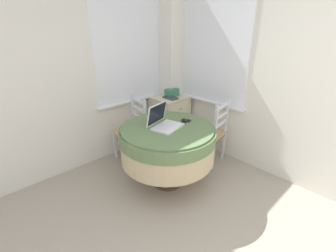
{
  "coord_description": "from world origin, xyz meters",
  "views": [
    {
      "loc": [
        -0.6,
        -0.11,
        1.78
      ],
      "look_at": [
        1.12,
        1.73,
        0.68
      ],
      "focal_mm": 24.0,
      "sensor_mm": 36.0,
      "label": 1
    }
  ],
  "objects_px": {
    "dining_chair_near_right_window": "(212,133)",
    "storage_box": "(172,93)",
    "round_dining_table": "(167,141)",
    "corner_cabinet": "(170,119)",
    "laptop": "(164,122)",
    "dining_chair_near_back_window": "(132,130)",
    "computer_mouse": "(184,120)",
    "book_on_cabinet": "(171,98)",
    "cell_phone": "(186,120)"
  },
  "relations": [
    {
      "from": "dining_chair_near_right_window",
      "to": "storage_box",
      "type": "bearing_deg",
      "value": 85.27
    },
    {
      "from": "round_dining_table",
      "to": "corner_cabinet",
      "type": "xyz_separation_m",
      "value": [
        0.83,
        0.82,
        -0.19
      ]
    },
    {
      "from": "laptop",
      "to": "round_dining_table",
      "type": "bearing_deg",
      "value": -72.16
    },
    {
      "from": "laptop",
      "to": "dining_chair_near_back_window",
      "type": "relative_size",
      "value": 0.44
    },
    {
      "from": "dining_chair_near_back_window",
      "to": "computer_mouse",
      "type": "bearing_deg",
      "value": -74.65
    },
    {
      "from": "dining_chair_near_back_window",
      "to": "corner_cabinet",
      "type": "height_order",
      "value": "dining_chair_near_back_window"
    },
    {
      "from": "laptop",
      "to": "dining_chair_near_back_window",
      "type": "bearing_deg",
      "value": 86.41
    },
    {
      "from": "dining_chair_near_back_window",
      "to": "laptop",
      "type": "bearing_deg",
      "value": -93.59
    },
    {
      "from": "computer_mouse",
      "to": "dining_chair_near_back_window",
      "type": "bearing_deg",
      "value": 105.35
    },
    {
      "from": "round_dining_table",
      "to": "book_on_cabinet",
      "type": "bearing_deg",
      "value": 44.42
    },
    {
      "from": "cell_phone",
      "to": "corner_cabinet",
      "type": "relative_size",
      "value": 0.15
    },
    {
      "from": "laptop",
      "to": "corner_cabinet",
      "type": "distance_m",
      "value": 1.22
    },
    {
      "from": "round_dining_table",
      "to": "storage_box",
      "type": "relative_size",
      "value": 5.26
    },
    {
      "from": "dining_chair_near_back_window",
      "to": "dining_chair_near_right_window",
      "type": "relative_size",
      "value": 1.0
    },
    {
      "from": "storage_box",
      "to": "book_on_cabinet",
      "type": "xyz_separation_m",
      "value": [
        -0.1,
        -0.07,
        -0.05
      ]
    },
    {
      "from": "cell_phone",
      "to": "book_on_cabinet",
      "type": "height_order",
      "value": "book_on_cabinet"
    },
    {
      "from": "corner_cabinet",
      "to": "storage_box",
      "type": "bearing_deg",
      "value": -21.74
    },
    {
      "from": "corner_cabinet",
      "to": "book_on_cabinet",
      "type": "bearing_deg",
      "value": -129.35
    },
    {
      "from": "corner_cabinet",
      "to": "computer_mouse",
      "type": "bearing_deg",
      "value": -124.04
    },
    {
      "from": "round_dining_table",
      "to": "laptop",
      "type": "bearing_deg",
      "value": 107.84
    },
    {
      "from": "cell_phone",
      "to": "corner_cabinet",
      "type": "height_order",
      "value": "corner_cabinet"
    },
    {
      "from": "cell_phone",
      "to": "book_on_cabinet",
      "type": "bearing_deg",
      "value": 58.98
    },
    {
      "from": "cell_phone",
      "to": "book_on_cabinet",
      "type": "xyz_separation_m",
      "value": [
        0.45,
        0.75,
        0.03
      ]
    },
    {
      "from": "dining_chair_near_back_window",
      "to": "book_on_cabinet",
      "type": "relative_size",
      "value": 4.02
    },
    {
      "from": "storage_box",
      "to": "cell_phone",
      "type": "bearing_deg",
      "value": -123.67
    },
    {
      "from": "corner_cabinet",
      "to": "storage_box",
      "type": "xyz_separation_m",
      "value": [
        0.03,
        -0.01,
        0.45
      ]
    },
    {
      "from": "computer_mouse",
      "to": "dining_chair_near_back_window",
      "type": "distance_m",
      "value": 0.89
    },
    {
      "from": "round_dining_table",
      "to": "dining_chair_near_back_window",
      "type": "xyz_separation_m",
      "value": [
        0.03,
        0.77,
        -0.13
      ]
    },
    {
      "from": "cell_phone",
      "to": "storage_box",
      "type": "relative_size",
      "value": 0.55
    },
    {
      "from": "cell_phone",
      "to": "storage_box",
      "type": "height_order",
      "value": "storage_box"
    },
    {
      "from": "round_dining_table",
      "to": "dining_chair_near_right_window",
      "type": "xyz_separation_m",
      "value": [
        0.78,
        -0.06,
        -0.13
      ]
    },
    {
      "from": "computer_mouse",
      "to": "storage_box",
      "type": "height_order",
      "value": "storage_box"
    },
    {
      "from": "computer_mouse",
      "to": "book_on_cabinet",
      "type": "relative_size",
      "value": 0.39
    },
    {
      "from": "laptop",
      "to": "dining_chair_near_right_window",
      "type": "bearing_deg",
      "value": -7.2
    },
    {
      "from": "laptop",
      "to": "corner_cabinet",
      "type": "relative_size",
      "value": 0.52
    },
    {
      "from": "corner_cabinet",
      "to": "dining_chair_near_right_window",
      "type": "bearing_deg",
      "value": -92.83
    },
    {
      "from": "computer_mouse",
      "to": "dining_chair_near_right_window",
      "type": "relative_size",
      "value": 0.1
    },
    {
      "from": "round_dining_table",
      "to": "corner_cabinet",
      "type": "height_order",
      "value": "corner_cabinet"
    },
    {
      "from": "dining_chair_near_back_window",
      "to": "dining_chair_near_right_window",
      "type": "xyz_separation_m",
      "value": [
        0.75,
        -0.83,
        0.0
      ]
    },
    {
      "from": "laptop",
      "to": "dining_chair_near_right_window",
      "type": "xyz_separation_m",
      "value": [
        0.8,
        -0.1,
        -0.36
      ]
    },
    {
      "from": "dining_chair_near_right_window",
      "to": "corner_cabinet",
      "type": "distance_m",
      "value": 0.89
    },
    {
      "from": "round_dining_table",
      "to": "computer_mouse",
      "type": "bearing_deg",
      "value": -6.06
    },
    {
      "from": "laptop",
      "to": "dining_chair_near_back_window",
      "type": "height_order",
      "value": "laptop"
    },
    {
      "from": "round_dining_table",
      "to": "cell_phone",
      "type": "relative_size",
      "value": 9.51
    },
    {
      "from": "round_dining_table",
      "to": "dining_chair_near_right_window",
      "type": "relative_size",
      "value": 1.2
    },
    {
      "from": "laptop",
      "to": "computer_mouse",
      "type": "relative_size",
      "value": 4.53
    },
    {
      "from": "cell_phone",
      "to": "round_dining_table",
      "type": "bearing_deg",
      "value": 177.89
    },
    {
      "from": "corner_cabinet",
      "to": "book_on_cabinet",
      "type": "relative_size",
      "value": 3.39
    },
    {
      "from": "dining_chair_near_right_window",
      "to": "book_on_cabinet",
      "type": "height_order",
      "value": "dining_chair_near_right_window"
    },
    {
      "from": "book_on_cabinet",
      "to": "laptop",
      "type": "bearing_deg",
      "value": -137.8
    }
  ]
}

